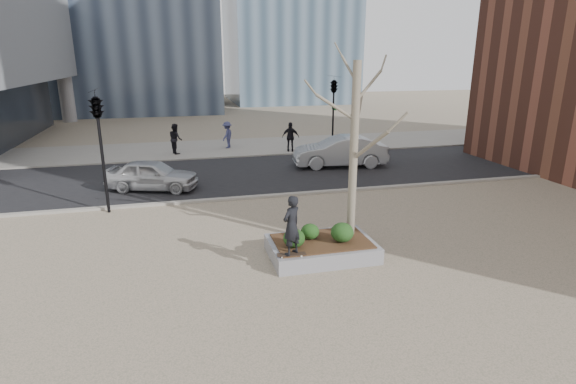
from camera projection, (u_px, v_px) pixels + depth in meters
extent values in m
plane|color=gray|center=(288.00, 259.00, 12.86)|extent=(120.00, 120.00, 0.00)
cube|color=black|center=(239.00, 174.00, 22.15)|extent=(60.00, 8.00, 0.02)
cube|color=gray|center=(223.00, 148.00, 28.65)|extent=(60.00, 6.00, 0.02)
cube|color=gray|center=(321.00, 249.00, 13.03)|extent=(3.00, 2.00, 0.45)
cube|color=#382314|center=(322.00, 241.00, 12.96)|extent=(2.70, 1.70, 0.04)
ellipsoid|color=black|center=(294.00, 238.00, 12.44)|extent=(0.61, 0.61, 0.52)
ellipsoid|color=#143812|center=(310.00, 232.00, 13.00)|extent=(0.53, 0.53, 0.45)
ellipsoid|color=#133C17|center=(342.00, 232.00, 12.79)|extent=(0.66, 0.66, 0.56)
imported|color=black|center=(291.00, 225.00, 11.75)|extent=(0.71, 0.66, 1.62)
imported|color=#BBBBBF|center=(152.00, 175.00, 19.39)|extent=(4.18, 2.71, 1.32)
imported|color=gray|center=(340.00, 151.00, 23.52)|extent=(5.02, 2.31, 1.59)
imported|color=#51545C|center=(501.00, 138.00, 28.67)|extent=(4.25, 1.77, 1.23)
imported|color=black|center=(176.00, 139.00, 26.67)|extent=(0.90, 1.03, 1.78)
imported|color=#383B65|center=(227.00, 135.00, 28.33)|extent=(1.07, 1.24, 1.67)
imported|color=black|center=(291.00, 137.00, 27.26)|extent=(1.12, 0.72, 1.77)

